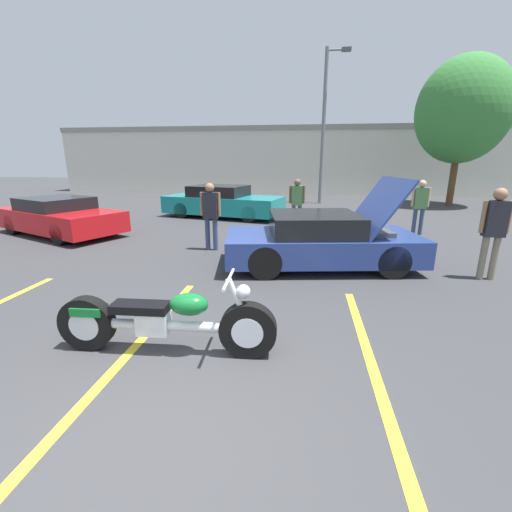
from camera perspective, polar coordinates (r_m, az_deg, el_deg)
ground_plane at (r=3.22m, az=-18.53°, el=-29.06°), size 80.00×80.00×0.00m
parking_stripe_middle at (r=4.34m, az=-21.91°, el=-16.40°), size 0.12×5.04×0.01m
parking_stripe_back at (r=3.93m, az=19.76°, el=-19.80°), size 0.12×5.04×0.01m
far_building at (r=25.46m, az=5.54°, el=15.90°), size 32.00×4.20×4.40m
light_pole at (r=18.77m, az=11.46°, el=21.13°), size 1.21×0.28×7.43m
tree_background at (r=20.06m, az=31.23°, el=20.02°), size 4.22×4.22×6.91m
motorcycle at (r=4.23m, az=-14.97°, el=-10.50°), size 2.62×0.70×0.97m
show_car_hood_open at (r=7.46m, az=10.90°, el=2.57°), size 4.25×2.49×1.88m
parked_car_right_row at (r=13.94m, az=-5.59°, el=8.92°), size 4.96×2.87×1.25m
parked_car_left_row at (r=12.18m, az=-29.89°, el=5.71°), size 4.58×3.35×1.13m
spectator_near_motorcycle at (r=8.67m, az=-7.58°, el=7.45°), size 0.52×0.22×1.68m
spectator_by_show_car at (r=11.40m, az=6.84°, el=9.28°), size 0.52×0.22×1.64m
spectator_midground at (r=7.78m, az=34.94°, el=4.10°), size 0.52×0.23×1.74m
spectator_far_lot at (r=11.60m, az=25.68°, el=8.01°), size 0.52×0.22×1.65m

